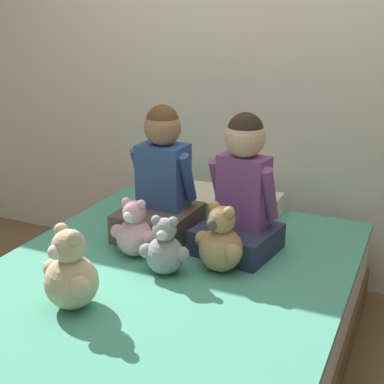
% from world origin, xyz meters
% --- Properties ---
extents(ground_plane, '(14.00, 14.00, 0.00)m').
position_xyz_m(ground_plane, '(0.00, 0.00, 0.00)').
color(ground_plane, brown).
extents(wall_behind_bed, '(8.00, 0.06, 2.50)m').
position_xyz_m(wall_behind_bed, '(0.00, 1.07, 1.25)').
color(wall_behind_bed, silver).
rests_on(wall_behind_bed, ground_plane).
extents(bed, '(1.53, 1.87, 0.46)m').
position_xyz_m(bed, '(0.00, 0.00, 0.23)').
color(bed, brown).
rests_on(bed, ground_plane).
extents(child_on_left, '(0.36, 0.39, 0.65)m').
position_xyz_m(child_on_left, '(-0.20, 0.34, 0.72)').
color(child_on_left, brown).
rests_on(child_on_left, bed).
extents(child_on_right, '(0.39, 0.38, 0.65)m').
position_xyz_m(child_on_right, '(0.21, 0.34, 0.74)').
color(child_on_right, '#282D47').
rests_on(child_on_right, bed).
extents(teddy_bear_held_by_left_child, '(0.23, 0.17, 0.28)m').
position_xyz_m(teddy_bear_held_by_left_child, '(-0.21, 0.08, 0.58)').
color(teddy_bear_held_by_left_child, '#DBA3B2').
rests_on(teddy_bear_held_by_left_child, bed).
extents(teddy_bear_held_by_right_child, '(0.24, 0.19, 0.31)m').
position_xyz_m(teddy_bear_held_by_right_child, '(0.21, 0.10, 0.59)').
color(teddy_bear_held_by_right_child, tan).
rests_on(teddy_bear_held_by_right_child, bed).
extents(teddy_bear_between_children, '(0.22, 0.17, 0.26)m').
position_xyz_m(teddy_bear_between_children, '(0.00, -0.02, 0.57)').
color(teddy_bear_between_children, '#939399').
rests_on(teddy_bear_between_children, bed).
extents(teddy_bear_at_foot_of_bed, '(0.26, 0.21, 0.33)m').
position_xyz_m(teddy_bear_at_foot_of_bed, '(-0.20, -0.41, 0.60)').
color(teddy_bear_at_foot_of_bed, '#D1B78E').
rests_on(teddy_bear_at_foot_of_bed, bed).
extents(pillow_at_headboard, '(0.55, 0.34, 0.11)m').
position_xyz_m(pillow_at_headboard, '(0.00, 0.74, 0.52)').
color(pillow_at_headboard, beige).
rests_on(pillow_at_headboard, bed).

